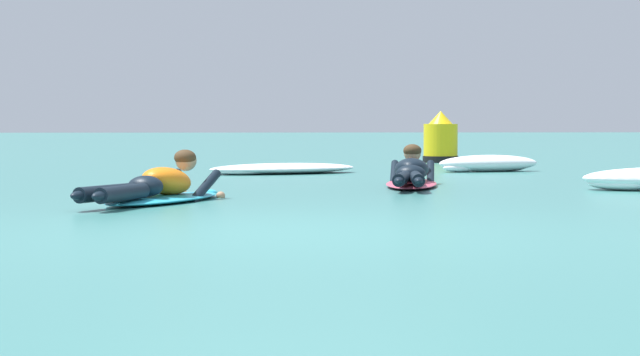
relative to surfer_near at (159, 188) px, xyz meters
name	(u,v)px	position (x,y,z in m)	size (l,w,h in m)	color
ground_plane	(261,171)	(1.07, 7.00, -0.14)	(120.00, 120.00, 0.00)	#387A75
surfer_near	(159,188)	(0.00, 0.00, 0.00)	(1.41, 2.38, 0.54)	#2DB2D1
surfer_far	(411,175)	(2.75, 2.52, 0.00)	(0.93, 2.64, 0.54)	#E54C66
whitewater_front	(283,169)	(1.38, 6.21, -0.07)	(2.46, 1.74, 0.15)	white
whitewater_mid_left	(488,164)	(4.52, 6.67, -0.02)	(1.70, 0.91, 0.25)	white
channel_marker_buoy	(441,142)	(4.45, 10.71, 0.24)	(0.66, 0.66, 0.95)	yellow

